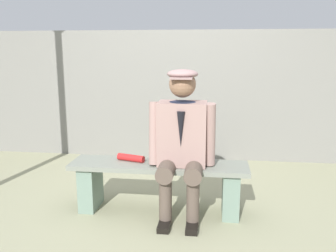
{
  "coord_description": "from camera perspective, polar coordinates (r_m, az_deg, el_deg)",
  "views": [
    {
      "loc": [
        -0.48,
        3.1,
        1.47
      ],
      "look_at": [
        -0.09,
        0.0,
        0.81
      ],
      "focal_mm": 38.51,
      "sensor_mm": 36.0,
      "label": 1
    }
  ],
  "objects": [
    {
      "name": "ground_plane",
      "position": [
        3.47,
        -1.44,
        -13.24
      ],
      "size": [
        30.0,
        30.0,
        0.0
      ],
      "primitive_type": "plane",
      "color": "gray"
    },
    {
      "name": "bench",
      "position": [
        3.35,
        -1.46,
        -8.55
      ],
      "size": [
        1.62,
        0.38,
        0.46
      ],
      "color": "slate",
      "rests_on": "ground"
    },
    {
      "name": "seated_man",
      "position": [
        3.15,
        2.18,
        -1.88
      ],
      "size": [
        0.59,
        0.58,
        1.32
      ],
      "color": "gray",
      "rests_on": "ground"
    },
    {
      "name": "rolled_magazine",
      "position": [
        3.37,
        -5.9,
        -5.04
      ],
      "size": [
        0.27,
        0.13,
        0.06
      ],
      "primitive_type": "cylinder",
      "rotation": [
        0.0,
        1.57,
        -0.28
      ],
      "color": "#B21E1E",
      "rests_on": "bench"
    },
    {
      "name": "stadium_wall",
      "position": [
        5.0,
        1.72,
        4.94
      ],
      "size": [
        12.0,
        0.24,
        1.74
      ],
      "primitive_type": "cube",
      "color": "slate",
      "rests_on": "ground"
    }
  ]
}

